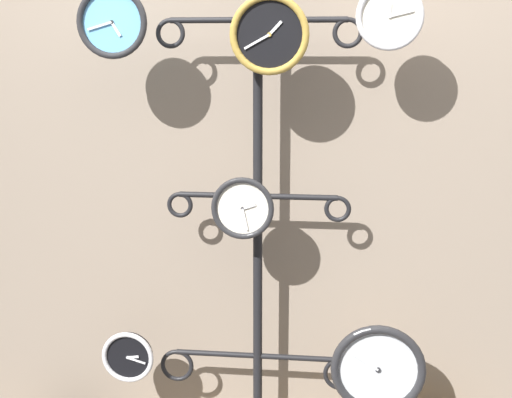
# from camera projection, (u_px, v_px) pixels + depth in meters

# --- Properties ---
(shop_wall) EXTENTS (4.40, 0.04, 2.80)m
(shop_wall) POSITION_uv_depth(u_px,v_px,m) (263.00, 124.00, 2.57)
(shop_wall) COLOR gray
(shop_wall) RESTS_ON ground_plane
(display_stand) EXTENTS (0.72, 0.40, 2.05)m
(display_stand) POSITION_uv_depth(u_px,v_px,m) (258.00, 345.00, 2.58)
(display_stand) COLOR black
(display_stand) RESTS_ON ground_plane
(clock_top_left) EXTENTS (0.23, 0.04, 0.23)m
(clock_top_left) POSITION_uv_depth(u_px,v_px,m) (112.00, 22.00, 2.29)
(clock_top_left) COLOR #60A8DB
(clock_top_center) EXTENTS (0.25, 0.04, 0.25)m
(clock_top_center) POSITION_uv_depth(u_px,v_px,m) (269.00, 35.00, 2.24)
(clock_top_center) COLOR black
(clock_top_right) EXTENTS (0.21, 0.04, 0.21)m
(clock_top_right) POSITION_uv_depth(u_px,v_px,m) (390.00, 16.00, 2.19)
(clock_top_right) COLOR silver
(clock_middle_center) EXTENTS (0.21, 0.04, 0.21)m
(clock_middle_center) POSITION_uv_depth(u_px,v_px,m) (243.00, 208.00, 2.37)
(clock_middle_center) COLOR silver
(clock_bottom_left) EXTENTS (0.19, 0.04, 0.19)m
(clock_bottom_left) POSITION_uv_depth(u_px,v_px,m) (128.00, 357.00, 2.57)
(clock_bottom_left) COLOR black
(clock_bottom_right) EXTENTS (0.32, 0.04, 0.32)m
(clock_bottom_right) POSITION_uv_depth(u_px,v_px,m) (378.00, 369.00, 2.44)
(clock_bottom_right) COLOR silver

